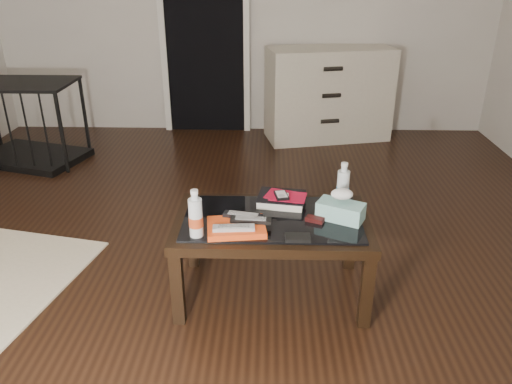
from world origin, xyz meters
TOP-DOWN VIEW (x-y plane):
  - ground at (0.00, 0.00)m, footprint 5.00×5.00m
  - doorway at (-0.40, 2.47)m, footprint 0.90×0.08m
  - coffee_table at (0.28, -0.43)m, footprint 1.00×0.60m
  - dresser at (0.84, 2.23)m, footprint 1.28×0.75m
  - pet_crate at (-1.90, 1.50)m, footprint 1.03×0.83m
  - magazines at (0.10, -0.57)m, footprint 0.30×0.24m
  - remote_silver at (0.10, -0.62)m, footprint 0.20×0.06m
  - remote_black_front at (0.17, -0.54)m, footprint 0.20×0.07m
  - remote_black_back at (0.13, -0.49)m, footprint 0.21×0.09m
  - textbook at (0.33, -0.27)m, footprint 0.28×0.24m
  - dvd_mailers at (0.34, -0.27)m, footprint 0.22×0.19m
  - ipod at (0.33, -0.29)m, footprint 0.08×0.11m
  - flip_phone at (0.50, -0.47)m, footprint 0.10×0.08m
  - wallet at (0.40, -0.66)m, footprint 0.12×0.07m
  - water_bottle_left at (-0.08, -0.63)m, footprint 0.08×0.08m
  - water_bottle_right at (0.65, -0.27)m, footprint 0.08×0.08m
  - tissue_box at (0.63, -0.44)m, footprint 0.26×0.21m

SIDE VIEW (x-z plane):
  - ground at x=0.00m, z-range 0.00..0.00m
  - pet_crate at x=-1.90m, z-range -0.12..0.59m
  - coffee_table at x=0.28m, z-range 0.17..0.63m
  - dresser at x=0.84m, z-range 0.00..0.90m
  - wallet at x=0.40m, z-range 0.46..0.48m
  - flip_phone at x=0.50m, z-range 0.46..0.48m
  - magazines at x=0.10m, z-range 0.46..0.49m
  - textbook at x=0.33m, z-range 0.46..0.51m
  - remote_silver at x=0.10m, z-range 0.49..0.51m
  - remote_black_front at x=0.17m, z-range 0.49..0.51m
  - remote_black_back at x=0.13m, z-range 0.49..0.51m
  - tissue_box at x=0.63m, z-range 0.46..0.55m
  - dvd_mailers at x=0.34m, z-range 0.51..0.51m
  - ipod at x=0.33m, z-range 0.51..0.53m
  - water_bottle_left at x=-0.08m, z-range 0.46..0.70m
  - water_bottle_right at x=0.65m, z-range 0.46..0.70m
  - doorway at x=-0.40m, z-range -0.01..2.06m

